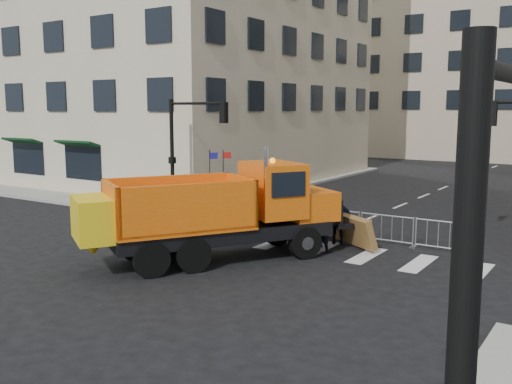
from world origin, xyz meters
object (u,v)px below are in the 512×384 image
Objects in this scene: plow_truck at (214,210)px; cop_c at (338,220)px; cop_a at (317,221)px; cop_b at (322,226)px; worker at (196,196)px.

plow_truck reaches higher than cop_c.
cop_a is at bearing 32.35° from cop_c.
cop_b is 1.01× the size of worker.
cop_b is 7.92m from worker.
cop_b is 1.30m from cop_c.
cop_c is at bearing 2.52° from plow_truck.
cop_a is (1.96, 3.53, -0.75)m from plow_truck.
plow_truck is 5.46× the size of worker.
plow_truck is 5.22× the size of cop_c.
cop_a is 1.05× the size of cop_b.
worker is at bearing 75.93° from plow_truck.
plow_truck is at bearing 48.63° from cop_b.
cop_c is at bearing -94.00° from cop_b.
plow_truck is 5.38× the size of cop_b.
worker is (-5.15, 5.35, -0.65)m from plow_truck.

